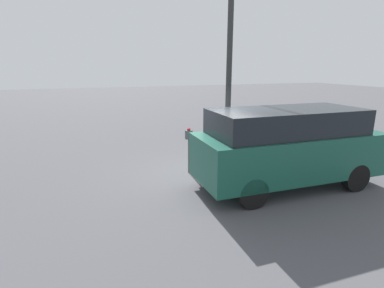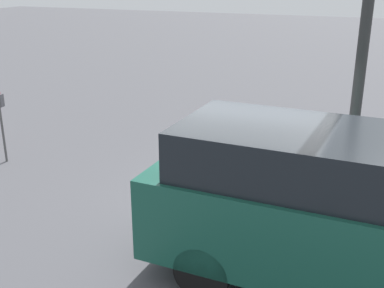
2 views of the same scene
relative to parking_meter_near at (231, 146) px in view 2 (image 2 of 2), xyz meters
name	(u,v)px [view 2 (image 2 of 2)]	position (x,y,z in m)	size (l,w,h in m)	color
ground_plane	(243,219)	(0.44, -0.59, -1.02)	(80.00, 80.00, 0.00)	#4C4C51
parking_meter_near	(231,146)	(0.00, 0.00, 0.00)	(0.21, 0.13, 1.38)	#4C4C4C
parking_meter_far	(0,110)	(-5.02, -0.10, 0.13)	(0.21, 0.13, 1.56)	#4C4C4C
lamp_post	(360,70)	(1.88, 1.21, 1.24)	(0.44, 0.44, 6.07)	beige
parked_van	(342,209)	(2.04, -1.92, 0.12)	(4.89, 1.97, 2.09)	#195142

